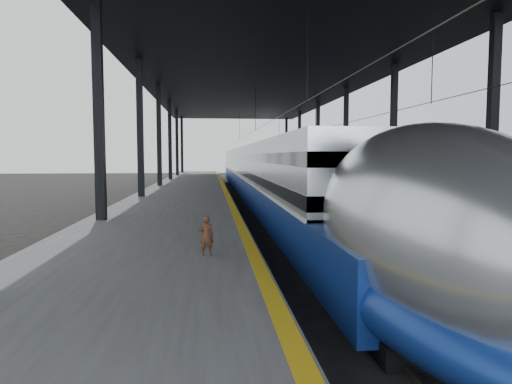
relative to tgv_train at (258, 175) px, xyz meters
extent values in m
plane|color=black|center=(-2.00, -22.89, -1.92)|extent=(160.00, 160.00, 0.00)
cube|color=#4C4C4F|center=(-5.50, -2.89, -1.42)|extent=(6.00, 80.00, 1.00)
cube|color=gold|center=(-2.70, -2.89, -0.91)|extent=(0.30, 80.00, 0.01)
cube|color=slate|center=(-0.72, -2.89, -1.84)|extent=(0.08, 80.00, 0.16)
cube|color=slate|center=(0.72, -2.89, -1.84)|extent=(0.08, 80.00, 0.16)
cube|color=slate|center=(4.28, -2.89, -1.84)|extent=(0.08, 80.00, 0.16)
cube|color=slate|center=(5.72, -2.89, -1.84)|extent=(0.08, 80.00, 0.16)
cube|color=black|center=(-7.80, -17.89, 2.58)|extent=(0.35, 0.35, 9.00)
cube|color=black|center=(7.60, -17.89, 2.58)|extent=(0.35, 0.35, 9.00)
cube|color=black|center=(-7.80, -7.89, 2.58)|extent=(0.35, 0.35, 9.00)
cube|color=black|center=(7.60, -7.89, 2.58)|extent=(0.35, 0.35, 9.00)
cube|color=black|center=(-7.80, 2.11, 2.58)|extent=(0.35, 0.35, 9.00)
cube|color=black|center=(7.60, 2.11, 2.58)|extent=(0.35, 0.35, 9.00)
cube|color=black|center=(-7.80, 12.11, 2.58)|extent=(0.35, 0.35, 9.00)
cube|color=black|center=(7.60, 12.11, 2.58)|extent=(0.35, 0.35, 9.00)
cube|color=black|center=(-7.80, 22.11, 2.58)|extent=(0.35, 0.35, 9.00)
cube|color=black|center=(7.60, 22.11, 2.58)|extent=(0.35, 0.35, 9.00)
cube|color=black|center=(-7.80, 32.11, 2.58)|extent=(0.35, 0.35, 9.00)
cube|color=black|center=(7.60, 32.11, 2.58)|extent=(0.35, 0.35, 9.00)
cube|color=black|center=(-0.10, -2.89, 7.33)|extent=(18.00, 75.00, 0.45)
cylinder|color=slate|center=(0.00, -2.89, 3.58)|extent=(0.03, 74.00, 0.03)
cylinder|color=slate|center=(5.00, -2.89, 3.58)|extent=(0.03, 74.00, 0.03)
cube|color=#B7BABF|center=(0.00, 4.02, 0.28)|extent=(2.76, 57.00, 3.81)
cube|color=navy|center=(0.00, 2.52, -0.92)|extent=(2.84, 62.00, 1.48)
cube|color=silver|center=(0.00, 4.02, -0.15)|extent=(2.86, 57.00, 0.10)
cube|color=black|center=(0.00, 4.02, 1.37)|extent=(2.80, 57.00, 0.40)
cube|color=black|center=(0.00, 4.02, 0.28)|extent=(2.80, 57.00, 0.40)
ellipsoid|color=#B7BABF|center=(0.00, -27.48, 0.13)|extent=(2.76, 8.40, 3.81)
ellipsoid|color=navy|center=(0.00, -27.48, -0.96)|extent=(2.84, 8.40, 1.62)
cube|color=black|center=(0.00, -27.48, -1.72)|extent=(2.10, 2.60, 0.40)
cube|color=black|center=(0.00, -5.48, -1.72)|extent=(2.10, 2.60, 0.40)
cube|color=navy|center=(5.00, -5.97, 0.19)|extent=(2.95, 18.00, 4.00)
cube|color=#9A9CA2|center=(5.00, -14.37, 0.19)|extent=(3.00, 1.20, 4.05)
cube|color=black|center=(5.00, -14.99, 1.08)|extent=(1.79, 0.06, 0.89)
cube|color=#A40C26|center=(5.00, -14.99, -0.29)|extent=(1.26, 0.06, 0.58)
cube|color=#9A9CA2|center=(5.00, 13.03, 0.19)|extent=(2.95, 18.00, 4.00)
cube|color=#9A9CA2|center=(5.00, 32.03, 0.19)|extent=(2.95, 18.00, 4.00)
cube|color=black|center=(5.00, -11.97, -1.74)|extent=(2.32, 2.40, 0.36)
cube|color=black|center=(5.00, 10.03, -1.74)|extent=(2.32, 2.40, 0.36)
imported|color=#512B1B|center=(-3.83, -24.52, -0.43)|extent=(0.35, 0.23, 0.97)
camera|label=1|loc=(-3.73, -35.34, 1.46)|focal=32.00mm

